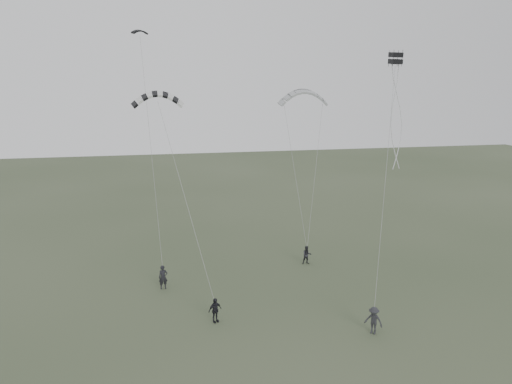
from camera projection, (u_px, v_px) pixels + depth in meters
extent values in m
plane|color=#37442C|center=(257.00, 321.00, 31.81)|extent=(140.00, 140.00, 0.00)
imported|color=black|center=(163.00, 277.00, 36.41)|extent=(0.69, 0.50, 1.78)
imported|color=black|center=(307.00, 255.00, 41.19)|extent=(0.76, 0.59, 1.54)
imported|color=black|center=(215.00, 310.00, 31.51)|extent=(1.02, 0.79, 1.62)
imported|color=#25262A|center=(374.00, 320.00, 30.09)|extent=(1.26, 1.23, 1.73)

